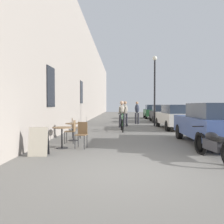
% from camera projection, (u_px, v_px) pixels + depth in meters
% --- Properties ---
extents(ground_plane, '(88.00, 88.00, 0.00)m').
position_uv_depth(ground_plane, '(132.00, 172.00, 5.24)').
color(ground_plane, slate).
extents(building_facade_left, '(0.54, 68.00, 8.73)m').
position_uv_depth(building_facade_left, '(80.00, 69.00, 19.20)').
color(building_facade_left, gray).
rests_on(building_facade_left, ground_plane).
extents(cafe_table_near, '(0.64, 0.64, 0.72)m').
position_uv_depth(cafe_table_near, '(62.00, 133.00, 8.05)').
color(cafe_table_near, black).
rests_on(cafe_table_near, ground_plane).
extents(cafe_chair_near_toward_street, '(0.44, 0.44, 0.89)m').
position_uv_depth(cafe_chair_near_toward_street, '(82.00, 133.00, 8.11)').
color(cafe_chair_near_toward_street, black).
rests_on(cafe_chair_near_toward_street, ground_plane).
extents(cafe_table_mid, '(0.64, 0.64, 0.72)m').
position_uv_depth(cafe_table_mid, '(73.00, 128.00, 9.77)').
color(cafe_table_mid, black).
rests_on(cafe_table_mid, ground_plane).
extents(cafe_chair_mid_toward_street, '(0.39, 0.39, 0.89)m').
position_uv_depth(cafe_chair_mid_toward_street, '(72.00, 130.00, 9.08)').
color(cafe_chair_mid_toward_street, black).
rests_on(cafe_chair_mid_toward_street, ground_plane).
extents(cafe_chair_mid_toward_wall, '(0.46, 0.46, 0.89)m').
position_uv_depth(cafe_chair_mid_toward_wall, '(75.00, 127.00, 10.45)').
color(cafe_chair_mid_toward_wall, black).
rests_on(cafe_chair_mid_toward_wall, ground_plane).
extents(sandwich_board_sign, '(0.58, 0.41, 0.84)m').
position_uv_depth(sandwich_board_sign, '(39.00, 141.00, 6.90)').
color(sandwich_board_sign, black).
rests_on(sandwich_board_sign, ground_plane).
extents(cyclist_on_bicycle, '(0.52, 1.76, 1.74)m').
position_uv_depth(cyclist_on_bicycle, '(122.00, 117.00, 13.37)').
color(cyclist_on_bicycle, black).
rests_on(cyclist_on_bicycle, ground_plane).
extents(pedestrian_near, '(0.34, 0.24, 1.74)m').
position_uv_depth(pedestrian_near, '(125.00, 112.00, 16.20)').
color(pedestrian_near, '#26262D').
rests_on(pedestrian_near, ground_plane).
extents(pedestrian_mid, '(0.35, 0.25, 1.74)m').
position_uv_depth(pedestrian_mid, '(137.00, 111.00, 18.29)').
color(pedestrian_mid, '#26262D').
rests_on(pedestrian_mid, ground_plane).
extents(pedestrian_far, '(0.36, 0.27, 1.69)m').
position_uv_depth(pedestrian_far, '(122.00, 111.00, 20.15)').
color(pedestrian_far, '#26262D').
rests_on(pedestrian_far, ground_plane).
extents(street_lamp, '(0.32, 0.32, 4.90)m').
position_uv_depth(street_lamp, '(155.00, 82.00, 16.50)').
color(street_lamp, black).
rests_on(street_lamp, ground_plane).
extents(parked_car_nearest, '(1.89, 4.37, 1.55)m').
position_uv_depth(parked_car_nearest, '(212.00, 123.00, 8.71)').
color(parked_car_nearest, '#384C84').
rests_on(parked_car_nearest, ground_plane).
extents(parked_car_second, '(1.89, 4.25, 1.49)m').
position_uv_depth(parked_car_second, '(176.00, 116.00, 14.51)').
color(parked_car_second, beige).
rests_on(parked_car_second, ground_plane).
extents(parked_car_third, '(1.81, 4.06, 1.42)m').
position_uv_depth(parked_car_third, '(161.00, 113.00, 20.33)').
color(parked_car_third, black).
rests_on(parked_car_third, ground_plane).
extents(parked_car_fourth, '(1.88, 4.24, 1.49)m').
position_uv_depth(parked_car_fourth, '(153.00, 111.00, 25.61)').
color(parked_car_fourth, '#23512D').
rests_on(parked_car_fourth, ground_plane).
extents(parked_motorcycle, '(0.62, 2.14, 0.92)m').
position_uv_depth(parked_motorcycle, '(214.00, 145.00, 6.33)').
color(parked_motorcycle, black).
rests_on(parked_motorcycle, ground_plane).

